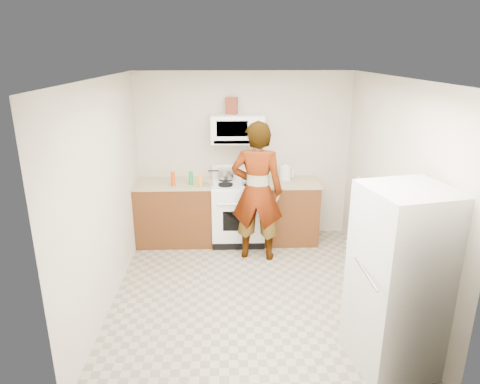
{
  "coord_description": "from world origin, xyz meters",
  "views": [
    {
      "loc": [
        -0.28,
        -4.51,
        2.76
      ],
      "look_at": [
        -0.1,
        0.55,
        1.09
      ],
      "focal_mm": 32.0,
      "sensor_mm": 36.0,
      "label": 1
    }
  ],
  "objects_px": {
    "gas_range": "(238,211)",
    "microwave": "(237,129)",
    "saucepan": "(226,174)",
    "kettle": "(285,173)",
    "person": "(257,192)",
    "fridge": "(400,280)"
  },
  "relations": [
    {
      "from": "fridge",
      "to": "kettle",
      "type": "xyz_separation_m",
      "value": [
        -0.63,
        2.83,
        0.18
      ]
    },
    {
      "from": "gas_range",
      "to": "microwave",
      "type": "xyz_separation_m",
      "value": [
        0.0,
        0.13,
        1.21
      ]
    },
    {
      "from": "microwave",
      "to": "fridge",
      "type": "xyz_separation_m",
      "value": [
        1.34,
        -2.86,
        -0.85
      ]
    },
    {
      "from": "person",
      "to": "saucepan",
      "type": "relative_size",
      "value": 7.75
    },
    {
      "from": "fridge",
      "to": "saucepan",
      "type": "xyz_separation_m",
      "value": [
        -1.51,
        2.89,
        0.17
      ]
    },
    {
      "from": "person",
      "to": "kettle",
      "type": "bearing_deg",
      "value": -115.63
    },
    {
      "from": "microwave",
      "to": "fridge",
      "type": "distance_m",
      "value": 3.27
    },
    {
      "from": "kettle",
      "to": "saucepan",
      "type": "bearing_deg",
      "value": -171.49
    },
    {
      "from": "person",
      "to": "saucepan",
      "type": "xyz_separation_m",
      "value": [
        -0.41,
        0.7,
        0.06
      ]
    },
    {
      "from": "saucepan",
      "to": "gas_range",
      "type": "bearing_deg",
      "value": -41.68
    },
    {
      "from": "person",
      "to": "fridge",
      "type": "height_order",
      "value": "person"
    },
    {
      "from": "microwave",
      "to": "saucepan",
      "type": "relative_size",
      "value": 3.07
    },
    {
      "from": "saucepan",
      "to": "kettle",
      "type": "bearing_deg",
      "value": -3.61
    },
    {
      "from": "microwave",
      "to": "person",
      "type": "distance_m",
      "value": 1.03
    },
    {
      "from": "person",
      "to": "fridge",
      "type": "bearing_deg",
      "value": 127.02
    },
    {
      "from": "kettle",
      "to": "fridge",
      "type": "bearing_deg",
      "value": -65.39
    },
    {
      "from": "microwave",
      "to": "person",
      "type": "relative_size",
      "value": 0.4
    },
    {
      "from": "gas_range",
      "to": "microwave",
      "type": "distance_m",
      "value": 1.22
    },
    {
      "from": "microwave",
      "to": "fridge",
      "type": "height_order",
      "value": "microwave"
    },
    {
      "from": "microwave",
      "to": "saucepan",
      "type": "distance_m",
      "value": 0.7
    },
    {
      "from": "person",
      "to": "fridge",
      "type": "relative_size",
      "value": 1.13
    },
    {
      "from": "gas_range",
      "to": "saucepan",
      "type": "distance_m",
      "value": 0.58
    }
  ]
}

